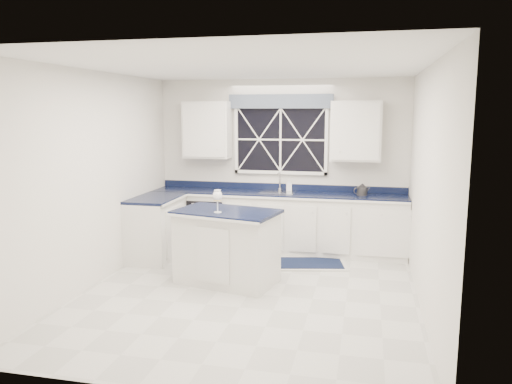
% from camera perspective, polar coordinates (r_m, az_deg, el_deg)
% --- Properties ---
extents(ground, '(4.50, 4.50, 0.00)m').
position_cam_1_polar(ground, '(6.20, -0.87, -11.55)').
color(ground, beige).
rests_on(ground, ground).
extents(back_wall, '(4.00, 0.10, 2.70)m').
position_cam_1_polar(back_wall, '(8.04, 2.85, 3.16)').
color(back_wall, silver).
rests_on(back_wall, ground).
extents(base_cabinets, '(3.99, 1.60, 0.90)m').
position_cam_1_polar(base_cabinets, '(7.81, -0.19, -3.71)').
color(base_cabinets, silver).
rests_on(base_cabinets, ground).
extents(countertop, '(3.98, 0.64, 0.04)m').
position_cam_1_polar(countertop, '(7.81, 2.45, -0.20)').
color(countertop, black).
rests_on(countertop, base_cabinets).
extents(dishwasher, '(0.60, 0.58, 0.82)m').
position_cam_1_polar(dishwasher, '(8.17, -5.20, -3.46)').
color(dishwasher, black).
rests_on(dishwasher, ground).
extents(window, '(1.65, 0.09, 1.26)m').
position_cam_1_polar(window, '(7.96, 2.82, 6.57)').
color(window, black).
rests_on(window, ground).
extents(upper_cabinets, '(3.10, 0.34, 0.90)m').
position_cam_1_polar(upper_cabinets, '(7.84, 2.67, 7.04)').
color(upper_cabinets, silver).
rests_on(upper_cabinets, ground).
extents(faucet, '(0.05, 0.20, 0.30)m').
position_cam_1_polar(faucet, '(7.97, 2.71, 1.29)').
color(faucet, '#AEAEB0').
rests_on(faucet, countertop).
extents(island, '(1.41, 1.03, 0.95)m').
position_cam_1_polar(island, '(6.46, -3.35, -6.23)').
color(island, silver).
rests_on(island, ground).
extents(rug, '(1.21, 0.88, 0.02)m').
position_cam_1_polar(rug, '(7.36, 5.98, -8.12)').
color(rug, '#B7B6B2').
rests_on(rug, ground).
extents(kettle, '(0.25, 0.20, 0.18)m').
position_cam_1_polar(kettle, '(7.68, 12.02, 0.24)').
color(kettle, '#2D2D2F').
rests_on(kettle, countertop).
extents(wine_glass, '(0.12, 0.12, 0.29)m').
position_cam_1_polar(wine_glass, '(6.19, -4.42, -0.57)').
color(wine_glass, white).
rests_on(wine_glass, island).
extents(soap_bottle, '(0.10, 0.10, 0.19)m').
position_cam_1_polar(soap_bottle, '(7.98, 3.80, 0.82)').
color(soap_bottle, silver).
rests_on(soap_bottle, countertop).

